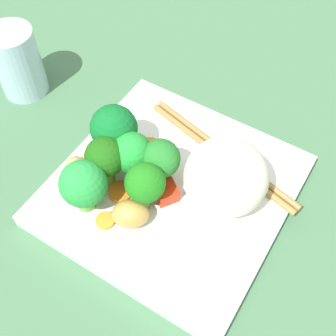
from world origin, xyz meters
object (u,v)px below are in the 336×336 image
object	(u,v)px
carrot_slice_0	(121,192)
rice_mound	(226,177)
drinking_glass	(18,62)
chopstick_pair	(222,153)
square_plate	(172,190)
broccoli_floret_5	(163,156)

from	to	relation	value
carrot_slice_0	rice_mound	bearing A→B (deg)	-57.90
rice_mound	drinking_glass	distance (cm)	31.16
rice_mound	chopstick_pair	distance (cm)	6.57
square_plate	chopstick_pair	world-z (taller)	chopstick_pair
rice_mound	chopstick_pair	xyz separation A→B (cm)	(4.78, 2.92, -3.43)
chopstick_pair	drinking_glass	world-z (taller)	drinking_glass
broccoli_floret_5	square_plate	bearing A→B (deg)	-106.99
square_plate	carrot_slice_0	xyz separation A→B (cm)	(-4.00, 4.08, 1.19)
drinking_glass	square_plate	bearing A→B (deg)	-96.38
chopstick_pair	drinking_glass	size ratio (longest dim) A/B	2.31
chopstick_pair	drinking_glass	xyz separation A→B (cm)	(-3.76, 28.21, 2.38)
carrot_slice_0	square_plate	bearing A→B (deg)	-45.55
chopstick_pair	rice_mound	bearing A→B (deg)	132.66
broccoli_floret_5	drinking_glass	world-z (taller)	drinking_glass
chopstick_pair	carrot_slice_0	bearing A→B (deg)	70.09
broccoli_floret_5	carrot_slice_0	world-z (taller)	broccoli_floret_5
rice_mound	carrot_slice_0	world-z (taller)	rice_mound
rice_mound	carrot_slice_0	size ratio (longest dim) A/B	3.27
rice_mound	broccoli_floret_5	world-z (taller)	rice_mound
broccoli_floret_5	chopstick_pair	world-z (taller)	broccoli_floret_5
drinking_glass	broccoli_floret_5	bearing A→B (deg)	-95.68
broccoli_floret_5	chopstick_pair	size ratio (longest dim) A/B	0.28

